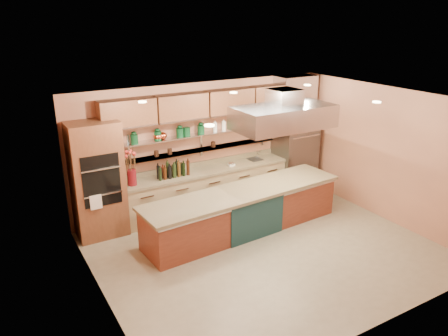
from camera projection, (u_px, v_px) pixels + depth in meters
floor at (266, 251)px, 8.15m from camera, size 6.00×5.00×0.02m
ceiling at (271, 102)px, 7.21m from camera, size 6.00×5.00×0.02m
wall_back at (203, 145)px, 9.71m from camera, size 6.00×0.04×2.80m
wall_front at (382, 241)px, 5.64m from camera, size 6.00×0.04×2.80m
wall_left at (98, 219)px, 6.25m from camera, size 0.04×5.00×2.80m
wall_right at (385, 154)px, 9.10m from camera, size 0.04×5.00×2.80m
oven_stack at (97, 180)px, 8.37m from camera, size 0.95×0.64×2.30m
refrigerator at (295, 149)px, 10.65m from camera, size 0.95×0.72×2.10m
back_counter at (208, 189)px, 9.76m from camera, size 3.84×0.64×0.93m
wall_shelf_lower at (203, 149)px, 9.60m from camera, size 3.60×0.26×0.03m
wall_shelf_upper at (203, 134)px, 9.48m from camera, size 3.60×0.26×0.03m
upper_cabinets at (206, 104)px, 9.24m from camera, size 4.60×0.36×0.55m
range_hood at (284, 117)px, 8.58m from camera, size 2.00×1.00×0.45m
ceiling_downlights at (264, 101)px, 7.38m from camera, size 4.00×2.80×0.02m
island at (244, 211)px, 8.76m from camera, size 4.23×1.17×0.87m
flower_vase at (132, 177)px, 8.68m from camera, size 0.21×0.21×0.32m
oil_bottle_cluster at (173, 171)px, 9.13m from camera, size 0.78×0.31×0.24m
kitchen_scale at (231, 164)px, 9.83m from camera, size 0.15×0.11×0.08m
bar_faucet at (257, 155)px, 10.25m from camera, size 0.03×0.03×0.20m
copper_kettle at (162, 136)px, 9.00m from camera, size 0.19×0.19×0.15m
green_canister at (187, 132)px, 9.26m from camera, size 0.19×0.19×0.18m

